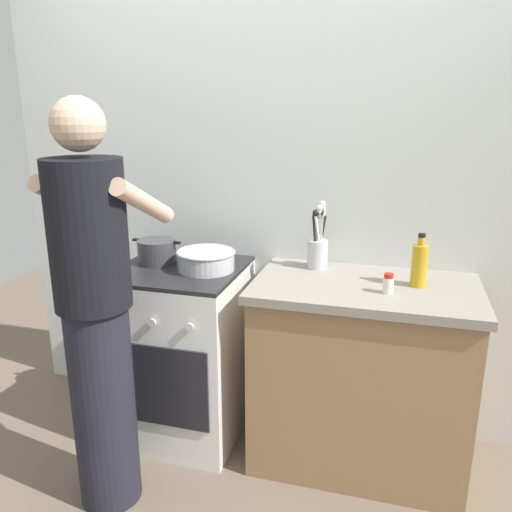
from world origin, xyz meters
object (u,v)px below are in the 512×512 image
at_px(stove_range, 183,351).
at_px(oil_bottle, 419,264).
at_px(mixing_bowl, 206,259).
at_px(utensil_crock, 318,248).
at_px(spice_bottle, 388,284).
at_px(pot, 157,251).
at_px(person, 96,315).

distance_m(stove_range, oil_bottle, 1.25).
relative_size(mixing_bowl, oil_bottle, 1.21).
distance_m(utensil_crock, spice_bottle, 0.45).
relative_size(pot, person, 0.15).
relative_size(stove_range, oil_bottle, 3.79).
bearing_deg(utensil_crock, person, -136.16).
distance_m(pot, mixing_bowl, 0.28).
bearing_deg(oil_bottle, stove_range, -177.85).
height_order(stove_range, oil_bottle, oil_bottle).
bearing_deg(oil_bottle, pot, 179.70).
bearing_deg(pot, spice_bottle, -6.89).
distance_m(utensil_crock, person, 1.07).
relative_size(stove_range, utensil_crock, 2.71).
height_order(oil_bottle, person, person).
xyz_separation_m(stove_range, spice_bottle, (1.00, -0.09, 0.49)).
height_order(mixing_bowl, spice_bottle, mixing_bowl).
xyz_separation_m(mixing_bowl, spice_bottle, (0.86, -0.10, -0.01)).
distance_m(utensil_crock, oil_bottle, 0.49).
distance_m(pot, utensil_crock, 0.80).
relative_size(pot, oil_bottle, 1.09).
bearing_deg(stove_range, oil_bottle, 2.15).
height_order(pot, utensil_crock, utensil_crock).
relative_size(stove_range, mixing_bowl, 3.14).
bearing_deg(pot, utensil_crock, 9.84).
bearing_deg(person, utensil_crock, 43.84).
bearing_deg(stove_range, mixing_bowl, 3.02).
height_order(stove_range, pot, pot).
distance_m(stove_range, spice_bottle, 1.12).
xyz_separation_m(stove_range, pot, (-0.14, 0.05, 0.51)).
xyz_separation_m(pot, oil_bottle, (1.26, -0.01, 0.04)).
bearing_deg(utensil_crock, mixing_bowl, -160.75).
bearing_deg(utensil_crock, spice_bottle, -38.44).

